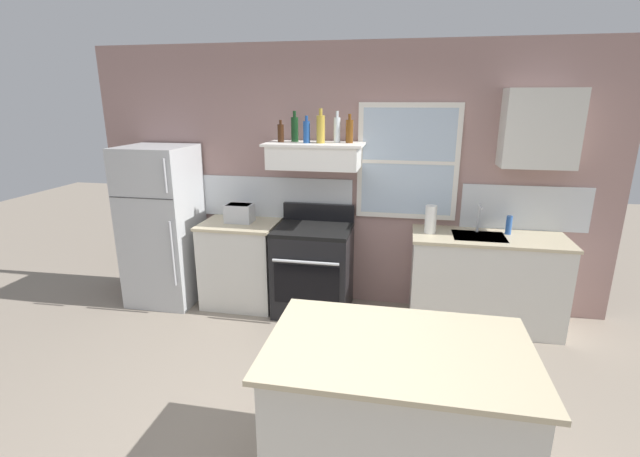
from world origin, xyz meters
name	(u,v)px	position (x,y,z in m)	size (l,w,h in m)	color
ground_plane	(293,438)	(0.00, 0.00, 0.00)	(16.00, 16.00, 0.00)	gray
back_wall	(346,179)	(0.03, 2.23, 1.35)	(5.40, 0.11, 2.70)	gray
refrigerator	(163,226)	(-1.90, 1.84, 0.85)	(0.70, 0.72, 1.69)	#B7BABC
counter_left_of_stove	(241,263)	(-1.05, 1.90, 0.46)	(0.79, 0.63, 0.91)	silver
toaster	(239,213)	(-1.05, 1.92, 1.01)	(0.30, 0.20, 0.19)	silver
stove_range	(313,269)	(-0.25, 1.86, 0.46)	(0.76, 0.69, 1.09)	black
range_hood_shelf	(315,155)	(-0.25, 1.96, 1.62)	(0.96, 0.52, 0.24)	white
bottle_brown_stout	(281,133)	(-0.59, 1.95, 1.84)	(0.06, 0.06, 0.21)	#381E0F
bottle_dark_green_wine	(295,129)	(-0.46, 2.02, 1.87)	(0.07, 0.07, 0.30)	#143819
bottle_blue_liqueur	(307,132)	(-0.32, 1.90, 1.85)	(0.07, 0.07, 0.26)	#1E478C
bottle_champagne_gold_foil	(321,129)	(-0.19, 1.92, 1.88)	(0.08, 0.08, 0.32)	#B29333
bottle_clear_tall	(337,129)	(-0.04, 2.00, 1.87)	(0.06, 0.06, 0.30)	silver
bottle_amber_wine	(349,131)	(0.08, 2.00, 1.86)	(0.07, 0.07, 0.27)	brown
counter_right_with_sink	(485,280)	(1.45, 1.90, 0.46)	(1.43, 0.63, 0.91)	silver
sink_faucet	(479,215)	(1.35, 2.00, 1.08)	(0.03, 0.17, 0.28)	silver
paper_towel_roll	(431,219)	(0.90, 1.90, 1.04)	(0.11, 0.11, 0.27)	white
dish_soap_bottle	(509,225)	(1.63, 2.00, 1.00)	(0.06, 0.06, 0.18)	blue
kitchen_island	(395,418)	(0.66, -0.25, 0.46)	(1.40, 0.90, 0.91)	silver
upper_cabinet_right	(540,129)	(1.80, 2.04, 1.90)	(0.64, 0.32, 0.70)	silver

